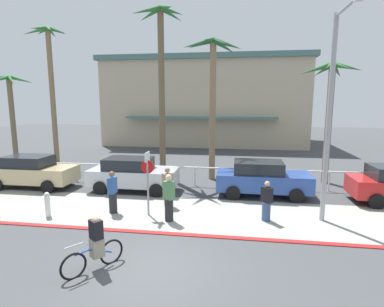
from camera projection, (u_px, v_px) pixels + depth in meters
name	position (u px, v px, depth m)	size (l,w,h in m)	color
ground_plane	(198.00, 179.00, 18.23)	(80.00, 80.00, 0.00)	#424447
sidewalk_strip	(180.00, 213.00, 12.58)	(44.00, 4.00, 0.02)	#9E9E93
curb_paint	(169.00, 234.00, 10.63)	(44.00, 0.24, 0.03)	maroon
building_backdrop	(207.00, 102.00, 34.87)	(21.00, 12.65, 8.96)	#BCAD8E
rail_fence	(195.00, 170.00, 16.63)	(23.00, 0.08, 1.04)	white
stop_sign_bike_lane	(148.00, 174.00, 12.10)	(0.52, 0.56, 2.56)	gray
bollard_2	(47.00, 204.00, 12.15)	(0.20, 0.20, 1.00)	white
streetlight_curb	(332.00, 108.00, 10.90)	(0.24, 2.54, 7.50)	#9EA0A5
palm_tree_0	(10.00, 94.00, 22.47)	(3.65, 3.44, 6.43)	#756047
palm_tree_1	(50.00, 67.00, 22.10)	(2.92, 3.04, 9.76)	#846B4C
palm_tree_2	(161.00, 57.00, 17.70)	(2.89, 3.12, 9.83)	brown
palm_tree_3	(213.00, 76.00, 17.28)	(3.31, 3.26, 7.98)	#846B4C
palm_tree_4	(330.00, 96.00, 16.69)	(3.26, 2.81, 6.61)	#756047
car_tan_0	(32.00, 171.00, 16.31)	(4.40, 2.02, 1.69)	tan
car_silver_1	(133.00, 174.00, 15.67)	(4.40, 2.02, 1.69)	#B2B7BC
car_blue_2	(262.00, 178.00, 14.82)	(4.40, 2.02, 1.69)	#284793
cyclist_blue_0	(95.00, 245.00, 8.28)	(1.12, 1.50, 1.50)	black
pedestrian_0	(168.00, 188.00, 13.33)	(0.47, 0.46, 1.72)	gray
pedestrian_1	(266.00, 203.00, 11.69)	(0.45, 0.47, 1.56)	#384C7A
pedestrian_2	(113.00, 194.00, 12.50)	(0.33, 0.41, 1.75)	#232326
pedestrian_3	(169.00, 200.00, 11.62)	(0.48, 0.43, 1.83)	#232326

